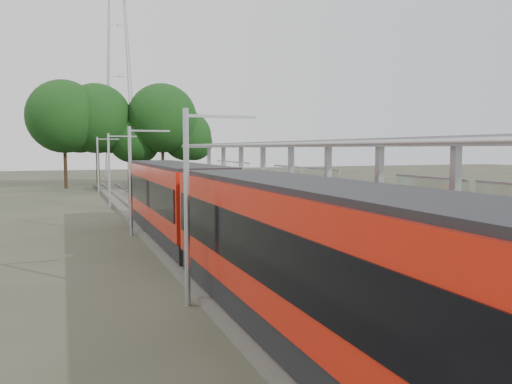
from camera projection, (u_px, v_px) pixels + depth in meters
trackbed at (164, 228)px, 26.47m from camera, size 3.00×70.00×0.24m
platform at (243, 217)px, 28.06m from camera, size 6.00×50.00×1.00m
tactile_strip at (199, 210)px, 27.10m from camera, size 0.60×50.00×0.02m
end_fence at (161, 175)px, 51.14m from camera, size 6.00×0.10×1.20m
train at (216, 214)px, 17.24m from camera, size 2.74×27.60×3.62m
canopy at (299, 151)px, 24.78m from camera, size 3.27×38.00×3.66m
pylon at (118, 51)px, 75.31m from camera, size 8.00×4.00×38.00m
tree_cluster at (120, 122)px, 55.79m from camera, size 20.34×8.99×11.69m
catenary_masts at (132, 177)px, 24.68m from camera, size 2.08×48.16×5.40m
bench_mid at (315, 204)px, 25.08m from camera, size 0.51×1.49×1.00m
bench_far at (217, 183)px, 40.03m from camera, size 1.02×1.53×1.01m
info_pillar_near at (398, 218)px, 17.64m from camera, size 0.46×0.46×2.03m
info_pillar_far at (253, 189)px, 32.16m from camera, size 0.37×0.37×1.63m
litter_bin at (429, 231)px, 17.18m from camera, size 0.61×0.61×0.98m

